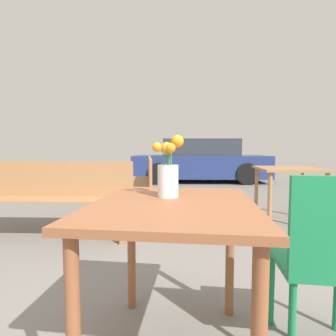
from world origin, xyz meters
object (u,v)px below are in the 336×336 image
flower_vase (168,174)px  parked_car (200,161)px  table_back (288,177)px  table_front (174,228)px  bench_middle (145,181)px  cafe_chair (327,256)px  bench_near (56,196)px

flower_vase → parked_car: parked_car is taller
table_back → table_front: bearing=-122.0°
bench_middle → cafe_chair: bearing=-68.1°
table_front → bench_near: (-1.35, 1.67, -0.17)m
table_back → parked_car: (-0.83, 4.50, -0.02)m
bench_near → bench_middle: size_ratio=0.97×
parked_car → bench_middle: bearing=-107.5°
bench_near → parked_car: 5.53m
bench_near → flower_vase: bearing=-49.5°
table_front → bench_middle: bearing=100.1°
bench_near → table_back: (2.81, 0.66, 0.16)m
flower_vase → cafe_chair: flower_vase is taller
bench_middle → table_front: bearing=-79.9°
table_back → parked_car: bearing=100.4°
bench_near → bench_middle: (0.81, 1.42, 0.00)m
table_front → table_back: table_front is taller
cafe_chair → bench_near: 2.64m
parked_car → flower_vase: bearing=-95.6°
bench_near → bench_middle: bearing=60.4°
table_front → flower_vase: 0.26m
bench_middle → table_back: bench_middle is taller
bench_middle → table_back: bearing=-20.7°
table_front → parked_car: (0.63, 6.83, -0.03)m
cafe_chair → table_back: 2.45m
table_front → cafe_chair: size_ratio=1.05×
table_front → bench_middle: size_ratio=0.53×
bench_middle → table_back: 2.15m
flower_vase → bench_middle: (-0.52, 2.97, -0.40)m
flower_vase → bench_middle: flower_vase is taller
cafe_chair → parked_car: size_ratio=0.22×
bench_near → table_back: bearing=13.2°
flower_vase → parked_car: bearing=84.4°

